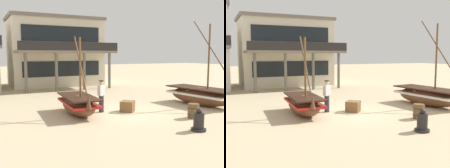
{
  "view_description": "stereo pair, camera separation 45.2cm",
  "coord_description": "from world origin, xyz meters",
  "views": [
    {
      "loc": [
        -6.66,
        -12.01,
        3.03
      ],
      "look_at": [
        0.0,
        1.0,
        1.4
      ],
      "focal_mm": 42.77,
      "sensor_mm": 36.0,
      "label": 1
    },
    {
      "loc": [
        -6.25,
        -12.21,
        3.03
      ],
      "look_at": [
        0.0,
        1.0,
        1.4
      ],
      "focal_mm": 42.77,
      "sensor_mm": 36.0,
      "label": 2
    }
  ],
  "objects": [
    {
      "name": "wooden_barrel",
      "position": [
        2.48,
        -2.67,
        0.35
      ],
      "size": [
        0.56,
        0.56,
        0.7
      ],
      "color": "brown",
      "rests_on": "ground"
    },
    {
      "name": "fisherman_by_hull",
      "position": [
        -0.86,
        0.54,
        0.83
      ],
      "size": [
        0.41,
        0.33,
        1.68
      ],
      "color": "#33333D",
      "rests_on": "ground"
    },
    {
      "name": "fishing_boat_centre_large",
      "position": [
        -2.14,
        0.55,
        0.54
      ],
      "size": [
        1.64,
        3.63,
        3.95
      ],
      "color": "brown",
      "rests_on": "ground"
    },
    {
      "name": "ground_plane",
      "position": [
        0.0,
        0.0,
        0.0
      ],
      "size": [
        120.0,
        120.0,
        0.0
      ],
      "primitive_type": "plane",
      "color": "#CCB78E"
    },
    {
      "name": "harbor_building_main",
      "position": [
        0.41,
        14.21,
        3.29
      ],
      "size": [
        8.8,
        8.08,
        6.58
      ],
      "color": "beige",
      "rests_on": "ground"
    },
    {
      "name": "fishing_boat_near_left",
      "position": [
        5.27,
        -0.34,
        0.59
      ],
      "size": [
        2.07,
        4.38,
        5.02
      ],
      "color": "brown",
      "rests_on": "ground"
    },
    {
      "name": "cargo_crate",
      "position": [
        0.42,
        0.01,
        0.28
      ],
      "size": [
        0.96,
        0.96,
        0.57
      ],
      "primitive_type": "cube",
      "rotation": [
        0.0,
        0.0,
        0.78
      ],
      "color": "brown",
      "rests_on": "ground"
    },
    {
      "name": "capstan_winch",
      "position": [
        1.12,
        -4.37,
        0.36
      ],
      "size": [
        0.59,
        0.59,
        0.91
      ],
      "color": "black",
      "rests_on": "ground"
    }
  ]
}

